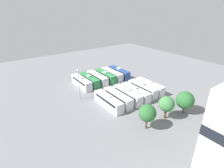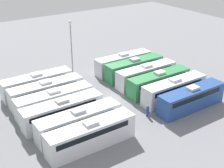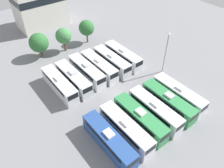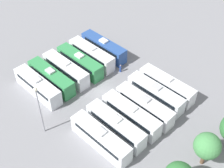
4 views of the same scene
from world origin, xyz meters
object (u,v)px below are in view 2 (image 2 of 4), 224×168
at_px(bus_11, 37,84).
at_px(bus_6, 91,134).
at_px(bus_0, 191,98).
at_px(bus_8, 62,111).
at_px(bus_5, 123,62).
at_px(bus_3, 146,74).
at_px(bus_7, 79,122).
at_px(bus_1, 174,89).
at_px(bus_4, 134,68).
at_px(bus_9, 54,101).
at_px(light_pole, 71,39).
at_px(bus_2, 159,82).
at_px(worker_person, 147,111).
at_px(bus_10, 46,92).

bearing_deg(bus_11, bus_6, -179.87).
distance_m(bus_0, bus_8, 17.74).
bearing_deg(bus_6, bus_5, -45.02).
height_order(bus_3, bus_7, same).
bearing_deg(bus_0, bus_7, 78.60).
bearing_deg(bus_1, bus_4, -0.91).
distance_m(bus_7, bus_9, 6.50).
bearing_deg(bus_1, bus_11, 51.04).
xyz_separation_m(bus_5, bus_7, (-12.97, 15.97, 0.00)).
bearing_deg(bus_6, light_pole, -21.87).
xyz_separation_m(bus_0, bus_1, (3.36, 0.03, 0.00)).
bearing_deg(bus_5, bus_6, 134.98).
relative_size(bus_0, bus_9, 1.00).
distance_m(bus_2, light_pole, 16.69).
relative_size(bus_6, bus_7, 1.00).
height_order(bus_7, worker_person, bus_7).
relative_size(bus_7, bus_11, 1.00).
bearing_deg(bus_4, bus_9, 101.86).
xyz_separation_m(bus_5, bus_10, (-3.17, 15.99, 0.00)).
relative_size(bus_5, bus_10, 1.00).
xyz_separation_m(bus_9, bus_10, (3.31, -0.24, 0.00)).
xyz_separation_m(bus_2, light_pole, (14.15, 7.60, 4.53)).
bearing_deg(bus_2, bus_1, -177.43).
height_order(bus_4, bus_11, same).
xyz_separation_m(bus_7, worker_person, (-1.43, -9.62, -0.90)).
distance_m(bus_0, bus_5, 16.19).
relative_size(bus_9, bus_11, 1.00).
height_order(bus_8, light_pole, light_pole).
relative_size(bus_1, bus_2, 1.00).
bearing_deg(bus_3, worker_person, 141.73).
xyz_separation_m(bus_1, bus_4, (9.79, -0.16, 0.00)).
height_order(bus_3, bus_8, same).
distance_m(bus_4, light_pole, 11.84).
bearing_deg(bus_2, bus_3, -3.41).
relative_size(bus_6, bus_8, 1.00).
bearing_deg(light_pole, bus_2, -151.75).
xyz_separation_m(bus_5, worker_person, (-14.40, 6.35, -0.90)).
distance_m(bus_3, bus_7, 17.30).
relative_size(bus_0, bus_4, 1.00).
relative_size(bus_0, worker_person, 6.44).
relative_size(bus_6, bus_11, 1.00).
relative_size(bus_8, worker_person, 6.44).
bearing_deg(bus_4, bus_0, 179.47).
bearing_deg(bus_10, bus_1, -121.21).
bearing_deg(bus_3, bus_1, 179.54).
relative_size(bus_1, bus_3, 1.00).
relative_size(bus_8, light_pole, 1.15).
xyz_separation_m(bus_0, light_pole, (20.71, 7.78, 4.53)).
distance_m(bus_1, bus_4, 9.79).
relative_size(bus_3, bus_7, 1.00).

